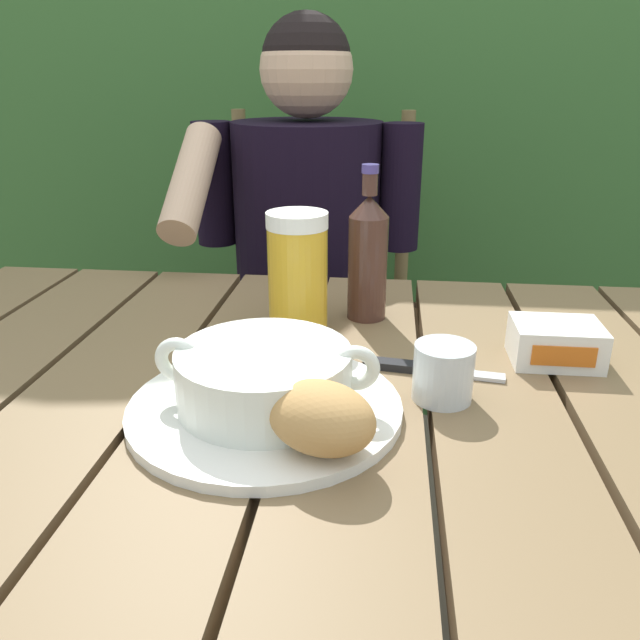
{
  "coord_description": "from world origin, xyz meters",
  "views": [
    {
      "loc": [
        0.03,
        -0.65,
        1.07
      ],
      "look_at": [
        -0.05,
        0.02,
        0.8
      ],
      "focal_mm": 34.94,
      "sensor_mm": 36.0,
      "label": 1
    }
  ],
  "objects": [
    {
      "name": "chair_near_diner",
      "position": [
        -0.15,
        0.85,
        0.49
      ],
      "size": [
        0.47,
        0.45,
        0.99
      ],
      "color": "brown",
      "rests_on": "ground_plane"
    },
    {
      "name": "bread_roll",
      "position": [
        -0.03,
        -0.16,
        0.78
      ],
      "size": [
        0.13,
        0.12,
        0.07
      ],
      "color": "tan",
      "rests_on": "serving_plate"
    },
    {
      "name": "water_glass_small",
      "position": [
        0.09,
        -0.02,
        0.76
      ],
      "size": [
        0.07,
        0.07,
        0.06
      ],
      "color": "silver",
      "rests_on": "dining_table"
    },
    {
      "name": "serving_plate",
      "position": [
        -0.1,
        -0.08,
        0.74
      ],
      "size": [
        0.29,
        0.29,
        0.01
      ],
      "color": "white",
      "rests_on": "dining_table"
    },
    {
      "name": "beer_glass",
      "position": [
        -0.09,
        0.16,
        0.82
      ],
      "size": [
        0.08,
        0.08,
        0.17
      ],
      "color": "gold",
      "rests_on": "dining_table"
    },
    {
      "name": "hedge_backdrop",
      "position": [
        -0.15,
        1.53,
        1.1
      ],
      "size": [
        3.07,
        0.88,
        2.54
      ],
      "color": "#36632D",
      "rests_on": "ground_plane"
    },
    {
      "name": "butter_tub",
      "position": [
        0.24,
        0.09,
        0.76
      ],
      "size": [
        0.11,
        0.08,
        0.05
      ],
      "color": "white",
      "rests_on": "dining_table"
    },
    {
      "name": "person_eating",
      "position": [
        -0.15,
        0.65,
        0.7
      ],
      "size": [
        0.48,
        0.47,
        1.19
      ],
      "color": "black",
      "rests_on": "ground_plane"
    },
    {
      "name": "table_knife",
      "position": [
        0.07,
        0.04,
        0.74
      ],
      "size": [
        0.17,
        0.04,
        0.01
      ],
      "color": "silver",
      "rests_on": "dining_table"
    },
    {
      "name": "soup_bowl",
      "position": [
        -0.1,
        -0.08,
        0.78
      ],
      "size": [
        0.24,
        0.19,
        0.07
      ],
      "color": "white",
      "rests_on": "serving_plate"
    },
    {
      "name": "dining_table",
      "position": [
        0.0,
        0.0,
        0.64
      ],
      "size": [
        1.39,
        0.82,
        0.73
      ],
      "color": "brown",
      "rests_on": "ground_plane"
    },
    {
      "name": "beer_bottle",
      "position": [
        -0.0,
        0.22,
        0.83
      ],
      "size": [
        0.06,
        0.06,
        0.22
      ],
      "color": "#442920",
      "rests_on": "dining_table"
    }
  ]
}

